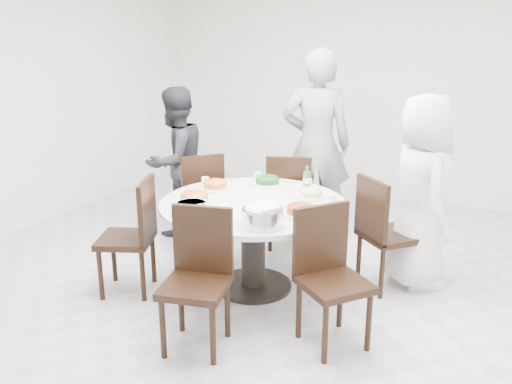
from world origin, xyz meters
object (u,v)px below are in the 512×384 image
at_px(chair_n, 290,200).
at_px(diner_middle, 316,145).
at_px(dining_table, 253,245).
at_px(chair_s, 195,283).
at_px(chair_sw, 126,237).
at_px(chair_se, 335,281).
at_px(rice_bowl, 262,217).
at_px(soup_bowl, 192,207).
at_px(chair_ne, 390,233).
at_px(chair_nw, 197,198).
at_px(diner_left, 176,162).
at_px(beverage_bottle, 307,179).
at_px(diner_right, 420,192).

bearing_deg(chair_n, diner_middle, -122.31).
relative_size(dining_table, chair_s, 1.58).
distance_m(chair_sw, chair_s, 1.05).
distance_m(chair_se, rice_bowl, 0.66).
distance_m(chair_s, chair_se, 0.93).
relative_size(dining_table, soup_bowl, 6.11).
relative_size(dining_table, chair_ne, 1.58).
height_order(chair_nw, rice_bowl, chair_nw).
height_order(chair_nw, diner_middle, diner_middle).
distance_m(dining_table, chair_se, 1.01).
bearing_deg(chair_sw, chair_nw, 158.40).
height_order(chair_s, soup_bowl, chair_s).
distance_m(diner_left, beverage_bottle, 1.60).
height_order(chair_n, chair_s, same).
bearing_deg(chair_se, soup_bowl, 123.98).
height_order(chair_n, diner_middle, diner_middle).
bearing_deg(chair_n, soup_bowl, 62.86).
relative_size(dining_table, chair_sw, 1.58).
xyz_separation_m(soup_bowl, beverage_bottle, (0.57, 0.91, 0.07)).
height_order(chair_sw, rice_bowl, chair_sw).
relative_size(dining_table, chair_n, 1.58).
bearing_deg(chair_se, chair_ne, 31.63).
distance_m(chair_nw, chair_s, 1.85).
bearing_deg(chair_ne, chair_s, 99.89).
relative_size(diner_right, beverage_bottle, 7.45).
bearing_deg(diner_middle, rice_bowl, 79.63).
height_order(dining_table, beverage_bottle, beverage_bottle).
distance_m(chair_ne, chair_sw, 2.15).
height_order(chair_se, soup_bowl, chair_se).
distance_m(chair_nw, diner_left, 0.51).
bearing_deg(chair_sw, chair_ne, 95.62).
bearing_deg(chair_nw, chair_ne, 125.76).
xyz_separation_m(chair_sw, beverage_bottle, (1.16, 1.00, 0.38)).
xyz_separation_m(chair_ne, beverage_bottle, (-0.72, -0.04, 0.38)).
height_order(diner_right, soup_bowl, diner_right).
bearing_deg(rice_bowl, chair_n, 105.85).
relative_size(chair_sw, diner_middle, 0.50).
distance_m(rice_bowl, soup_bowl, 0.61).
distance_m(dining_table, chair_ne, 1.12).
distance_m(chair_se, beverage_bottle, 1.23).
distance_m(chair_nw, diner_right, 2.13).
distance_m(chair_nw, diner_middle, 1.31).
bearing_deg(chair_s, diner_left, 113.78).
xyz_separation_m(chair_s, diner_right, (1.11, 1.67, 0.33)).
height_order(dining_table, rice_bowl, rice_bowl).
relative_size(diner_right, diner_middle, 0.84).
bearing_deg(diner_middle, chair_sw, 45.09).
height_order(chair_ne, chair_s, same).
relative_size(diner_right, diner_left, 1.05).
height_order(chair_sw, diner_left, diner_left).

